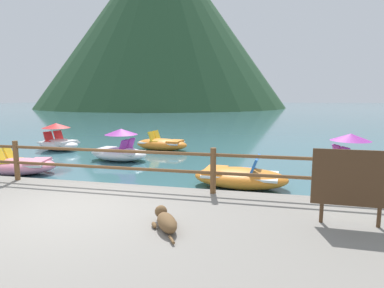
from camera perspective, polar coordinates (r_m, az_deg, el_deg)
The scene contains 11 objects.
ground_plane at distance 45.07m, azimuth 8.67°, elevation 5.18°, with size 200.00×200.00×0.00m, color #3D6B75.
dock_railing at distance 7.41m, azimuth -14.74°, elevation -2.85°, with size 23.92×0.12×0.95m.
sign_board at distance 5.54m, azimuth 26.46°, elevation -5.62°, with size 1.18×0.09×1.19m.
dog_resting at distance 5.04m, azimuth -4.67°, elevation -13.34°, with size 0.60×0.97×0.26m.
pedal_boat_0 at distance 11.11m, azimuth 26.43°, elevation -2.64°, with size 2.48×1.91×1.28m.
pedal_boat_2 at distance 15.81m, azimuth -22.55°, elevation 0.52°, with size 2.40×1.88×1.21m.
pedal_boat_3 at distance 12.45m, azimuth -12.71°, elevation -1.02°, with size 2.32×1.52×1.21m.
pedal_boat_4 at distance 8.70m, azimuth 8.46°, elevation -5.81°, with size 2.56×1.51×0.85m.
pedal_boat_5 at distance 11.40m, azimuth -28.45°, elevation -3.40°, with size 2.63×1.87×0.84m.
pedal_boat_6 at distance 14.58m, azimuth -5.35°, elevation -0.01°, with size 2.57×1.56×0.86m.
cliff_headland at distance 78.82m, azimuth -3.83°, elevation 19.88°, with size 55.81×55.81×38.84m.
Camera 1 is at (3.42, -4.88, 2.38)m, focal length 30.19 mm.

